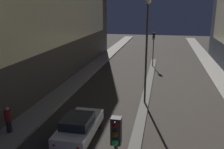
{
  "coord_description": "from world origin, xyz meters",
  "views": [
    {
      "loc": [
        1.29,
        -4.21,
        7.81
      ],
      "look_at": [
        -4.1,
        21.68,
        0.5
      ],
      "focal_mm": 40.0,
      "sensor_mm": 36.0,
      "label": 1
    }
  ],
  "objects_px": {
    "street_lamp": "(147,39)",
    "car_left_lane": "(79,126)",
    "pedestrian_on_left_sidewalk": "(8,119)",
    "traffic_light_mid": "(154,42)"
  },
  "relations": [
    {
      "from": "traffic_light_mid",
      "to": "street_lamp",
      "type": "bearing_deg",
      "value": -90.0
    },
    {
      "from": "pedestrian_on_left_sidewalk",
      "to": "traffic_light_mid",
      "type": "bearing_deg",
      "value": 68.53
    },
    {
      "from": "traffic_light_mid",
      "to": "pedestrian_on_left_sidewalk",
      "type": "bearing_deg",
      "value": -111.47
    },
    {
      "from": "street_lamp",
      "to": "pedestrian_on_left_sidewalk",
      "type": "bearing_deg",
      "value": -138.72
    },
    {
      "from": "street_lamp",
      "to": "pedestrian_on_left_sidewalk",
      "type": "xyz_separation_m",
      "value": [
        -7.87,
        -6.91,
        -4.29
      ]
    },
    {
      "from": "car_left_lane",
      "to": "traffic_light_mid",
      "type": "bearing_deg",
      "value": 80.0
    },
    {
      "from": "street_lamp",
      "to": "pedestrian_on_left_sidewalk",
      "type": "relative_size",
      "value": 4.98
    },
    {
      "from": "street_lamp",
      "to": "traffic_light_mid",
      "type": "bearing_deg",
      "value": 90.0
    },
    {
      "from": "street_lamp",
      "to": "pedestrian_on_left_sidewalk",
      "type": "distance_m",
      "value": 11.32
    },
    {
      "from": "street_lamp",
      "to": "car_left_lane",
      "type": "height_order",
      "value": "street_lamp"
    }
  ]
}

